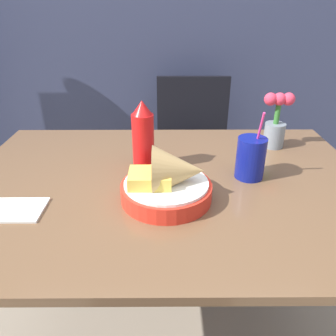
{
  "coord_description": "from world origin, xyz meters",
  "views": [
    {
      "loc": [
        -0.0,
        -0.88,
        1.22
      ],
      "look_at": [
        0.0,
        -0.03,
        0.79
      ],
      "focal_mm": 35.0,
      "sensor_mm": 36.0,
      "label": 1
    }
  ],
  "objects_px": {
    "ketchup_bottle": "(145,136)",
    "drink_cup": "(252,159)",
    "food_basket": "(172,182)",
    "chair_far_window": "(194,142)",
    "flower_vase": "(277,122)"
  },
  "relations": [
    {
      "from": "flower_vase",
      "to": "chair_far_window",
      "type": "bearing_deg",
      "value": 115.11
    },
    {
      "from": "food_basket",
      "to": "ketchup_bottle",
      "type": "bearing_deg",
      "value": 113.29
    },
    {
      "from": "food_basket",
      "to": "chair_far_window",
      "type": "bearing_deg",
      "value": 81.36
    },
    {
      "from": "food_basket",
      "to": "drink_cup",
      "type": "height_order",
      "value": "drink_cup"
    },
    {
      "from": "chair_far_window",
      "to": "food_basket",
      "type": "relative_size",
      "value": 3.41
    },
    {
      "from": "ketchup_bottle",
      "to": "flower_vase",
      "type": "relative_size",
      "value": 1.1
    },
    {
      "from": "food_basket",
      "to": "ketchup_bottle",
      "type": "relative_size",
      "value": 1.11
    },
    {
      "from": "drink_cup",
      "to": "flower_vase",
      "type": "distance_m",
      "value": 0.28
    },
    {
      "from": "chair_far_window",
      "to": "flower_vase",
      "type": "distance_m",
      "value": 0.68
    },
    {
      "from": "chair_far_window",
      "to": "drink_cup",
      "type": "height_order",
      "value": "drink_cup"
    },
    {
      "from": "ketchup_bottle",
      "to": "drink_cup",
      "type": "bearing_deg",
      "value": -11.36
    },
    {
      "from": "ketchup_bottle",
      "to": "drink_cup",
      "type": "xyz_separation_m",
      "value": [
        0.33,
        -0.07,
        -0.05
      ]
    },
    {
      "from": "ketchup_bottle",
      "to": "drink_cup",
      "type": "relative_size",
      "value": 1.04
    },
    {
      "from": "ketchup_bottle",
      "to": "chair_far_window",
      "type": "bearing_deg",
      "value": 72.75
    },
    {
      "from": "chair_far_window",
      "to": "drink_cup",
      "type": "xyz_separation_m",
      "value": [
        0.11,
        -0.79,
        0.27
      ]
    }
  ]
}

